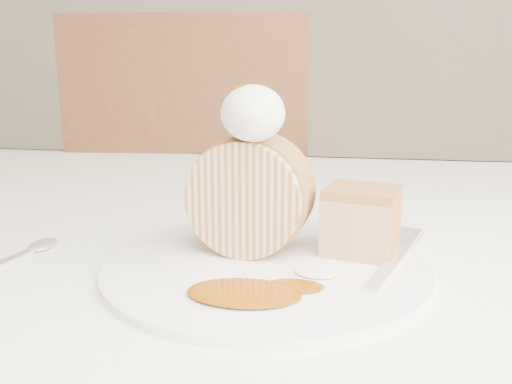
# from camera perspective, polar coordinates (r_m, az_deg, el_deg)

# --- Properties ---
(table) EXTENTS (1.40, 0.90, 0.75)m
(table) POSITION_cam_1_polar(r_m,az_deg,el_deg) (0.68, -1.48, -10.33)
(table) COLOR silver
(table) RESTS_ON ground
(chair_far) EXTENTS (0.52, 0.52, 1.01)m
(chair_far) POSITION_cam_1_polar(r_m,az_deg,el_deg) (1.29, -5.84, -2.66)
(chair_far) COLOR brown
(chair_far) RESTS_ON ground
(plate) EXTENTS (0.35, 0.35, 0.01)m
(plate) POSITION_cam_1_polar(r_m,az_deg,el_deg) (0.51, 0.95, -7.47)
(plate) COLOR white
(plate) RESTS_ON table
(roulade_slice) EXTENTS (0.11, 0.07, 0.11)m
(roulade_slice) POSITION_cam_1_polar(r_m,az_deg,el_deg) (0.53, -0.61, -0.32)
(roulade_slice) COLOR #CBBA8D
(roulade_slice) RESTS_ON plate
(cake_chunk) EXTENTS (0.08, 0.07, 0.05)m
(cake_chunk) POSITION_cam_1_polar(r_m,az_deg,el_deg) (0.54, 10.48, -3.23)
(cake_chunk) COLOR #AC7841
(cake_chunk) RESTS_ON plate
(whipped_cream) EXTENTS (0.06, 0.06, 0.05)m
(whipped_cream) POSITION_cam_1_polar(r_m,az_deg,el_deg) (0.49, -0.30, 7.88)
(whipped_cream) COLOR silver
(whipped_cream) RESTS_ON roulade_slice
(caramel_drizzle) EXTENTS (0.03, 0.02, 0.01)m
(caramel_drizzle) POSITION_cam_1_polar(r_m,az_deg,el_deg) (0.49, -0.95, 11.10)
(caramel_drizzle) COLOR #7E3A05
(caramel_drizzle) RESTS_ON whipped_cream
(caramel_pool) EXTENTS (0.10, 0.08, 0.00)m
(caramel_pool) POSITION_cam_1_polar(r_m,az_deg,el_deg) (0.44, -1.20, -10.02)
(caramel_pool) COLOR #7E3A05
(caramel_pool) RESTS_ON plate
(fork) EXTENTS (0.08, 0.17, 0.00)m
(fork) POSITION_cam_1_polar(r_m,az_deg,el_deg) (0.51, 13.29, -7.16)
(fork) COLOR silver
(fork) RESTS_ON plate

